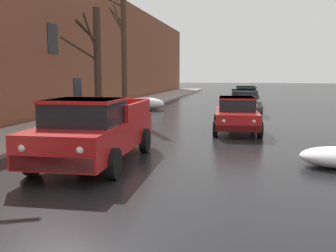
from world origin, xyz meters
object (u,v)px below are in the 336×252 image
Objects in this scene: bare_tree_far_down_block at (123,45)px; pickup_truck_red_approaching_near_lane at (94,131)px; sedan_red_parked_kerbside_close at (236,114)px; sedan_green_parked_far_down_block at (245,95)px; bare_tree_mid_block at (96,65)px; sedan_grey_parked_kerbside_mid at (244,101)px.

bare_tree_far_down_block is 1.37× the size of pickup_truck_red_approaching_near_lane.
sedan_red_parked_kerbside_close is 13.64m from sedan_green_parked_far_down_block.
bare_tree_mid_block is 0.71× the size of bare_tree_far_down_block.
sedan_green_parked_far_down_block is at bearing 79.38° from pickup_truck_red_approaching_near_lane.
sedan_green_parked_far_down_block is (3.77, 20.11, -0.13)m from pickup_truck_red_approaching_near_lane.
bare_tree_far_down_block is 7.74m from sedan_grey_parked_kerbside_mid.
sedan_red_parked_kerbside_close is 0.99× the size of sedan_green_parked_far_down_block.
bare_tree_far_down_block reaches higher than sedan_grey_parked_kerbside_mid.
pickup_truck_red_approaching_near_lane is 20.46m from sedan_green_parked_far_down_block.
bare_tree_far_down_block is at bearing -123.49° from sedan_green_parked_far_down_block.
bare_tree_mid_block is 9.66m from sedan_grey_parked_kerbside_mid.
sedan_red_parked_kerbside_close is at bearing -1.25° from bare_tree_mid_block.
pickup_truck_red_approaching_near_lane is at bearing -105.27° from sedan_grey_parked_kerbside_mid.
sedan_grey_parked_kerbside_mid is at bearing 88.39° from sedan_red_parked_kerbside_close.
bare_tree_mid_block is 7.32m from pickup_truck_red_approaching_near_lane.
bare_tree_mid_block reaches higher than sedan_red_parked_kerbside_close.
sedan_green_parked_far_down_block is at bearing 56.51° from bare_tree_far_down_block.
bare_tree_mid_block is at bearing -115.05° from sedan_green_parked_far_down_block.
bare_tree_far_down_block reaches higher than sedan_green_parked_far_down_block.
bare_tree_mid_block reaches higher than sedan_grey_parked_kerbside_mid.
bare_tree_mid_block is 15.04m from sedan_green_parked_far_down_block.
bare_tree_far_down_block is 7.97m from sedan_red_parked_kerbside_close.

